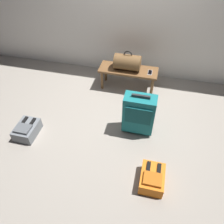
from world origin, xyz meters
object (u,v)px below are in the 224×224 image
object	(u,v)px
backpack_grey	(27,130)
cell_phone	(150,72)
suitcase_upright_teal	(139,114)
duffel_bag_brown	(127,62)
backpack_orange	(152,178)
bench	(128,72)

from	to	relation	value
backpack_grey	cell_phone	bearing A→B (deg)	41.77
suitcase_upright_teal	backpack_grey	bearing A→B (deg)	-163.89
duffel_bag_brown	backpack_grey	xyz separation A→B (m)	(-1.19, -1.43, -0.43)
backpack_orange	backpack_grey	bearing A→B (deg)	169.15
bench	cell_phone	bearing A→B (deg)	-3.28
bench	backpack_grey	bearing A→B (deg)	-130.19
duffel_bag_brown	suitcase_upright_teal	size ratio (longest dim) A/B	0.65
backpack_grey	backpack_orange	xyz separation A→B (m)	(1.84, -0.35, 0.00)
duffel_bag_brown	cell_phone	xyz separation A→B (m)	(0.39, -0.02, -0.13)
duffel_bag_brown	cell_phone	size ratio (longest dim) A/B	3.06
backpack_grey	backpack_orange	distance (m)	1.87
cell_phone	backpack_grey	world-z (taller)	cell_phone
cell_phone	backpack_grey	bearing A→B (deg)	-138.23
duffel_bag_brown	backpack_grey	size ratio (longest dim) A/B	1.16
bench	backpack_orange	xyz separation A→B (m)	(0.63, -1.78, -0.24)
cell_phone	backpack_orange	distance (m)	1.81
cell_phone	backpack_orange	world-z (taller)	cell_phone
backpack_orange	cell_phone	bearing A→B (deg)	98.27
bench	duffel_bag_brown	size ratio (longest dim) A/B	2.27
suitcase_upright_teal	backpack_orange	xyz separation A→B (m)	(0.30, -0.80, -0.25)
cell_phone	suitcase_upright_teal	distance (m)	0.97
bench	backpack_grey	size ratio (longest dim) A/B	2.63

